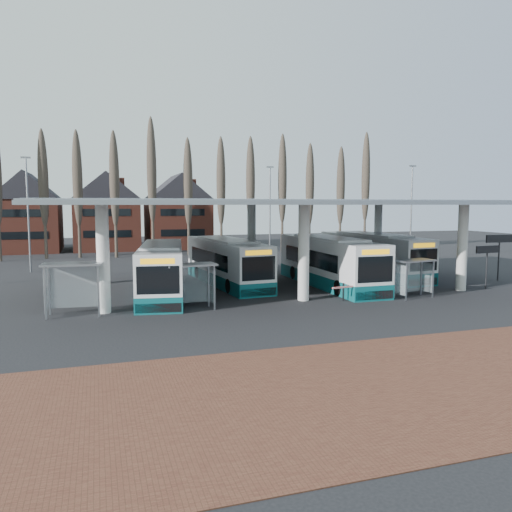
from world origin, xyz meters
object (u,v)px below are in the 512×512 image
object	(u,v)px
bus_1	(226,263)
bus_2	(329,262)
bus_0	(162,270)
shelter_1	(190,276)
shelter_2	(413,270)
bus_3	(372,256)
shelter_0	(73,277)

from	to	relation	value
bus_1	bus_2	world-z (taller)	bus_2
bus_0	shelter_1	size ratio (longest dim) A/B	4.27
bus_1	shelter_2	distance (m)	13.63
bus_3	shelter_1	distance (m)	19.44
shelter_0	shelter_2	xyz separation A→B (m)	(20.74, -1.10, -0.30)
bus_1	bus_0	bearing A→B (deg)	-154.46
bus_1	bus_3	size ratio (longest dim) A/B	0.96
bus_1	shelter_0	distance (m)	13.30
bus_3	shelter_1	bearing A→B (deg)	-155.78
bus_2	bus_1	bearing A→B (deg)	157.18
shelter_0	shelter_1	xyz separation A→B (m)	(6.30, -0.44, -0.17)
bus_0	bus_1	world-z (taller)	bus_0
bus_1	bus_2	size ratio (longest dim) A/B	0.96
bus_1	shelter_0	size ratio (longest dim) A/B	3.90
shelter_2	bus_3	bearing A→B (deg)	65.39
bus_1	shelter_1	xyz separation A→B (m)	(-4.30, -8.46, 0.31)
shelter_2	bus_1	bearing A→B (deg)	129.24
bus_2	shelter_2	bearing A→B (deg)	-63.23
shelter_2	shelter_1	bearing A→B (deg)	168.60
bus_3	shelter_2	bearing A→B (deg)	-109.39
bus_0	shelter_0	distance (m)	7.29
bus_0	shelter_2	bearing A→B (deg)	-12.40
bus_0	shelter_2	world-z (taller)	bus_0
bus_1	shelter_1	distance (m)	9.50
bus_1	bus_3	bearing A→B (deg)	-2.37
shelter_0	bus_1	bearing A→B (deg)	41.75
shelter_0	bus_2	bearing A→B (deg)	20.44
shelter_0	shelter_2	bearing A→B (deg)	1.62
bus_0	bus_3	bearing A→B (deg)	20.51
bus_2	shelter_1	world-z (taller)	bus_2
bus_2	shelter_2	xyz separation A→B (m)	(3.05, -6.10, 0.09)
shelter_2	bus_0	bearing A→B (deg)	149.85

